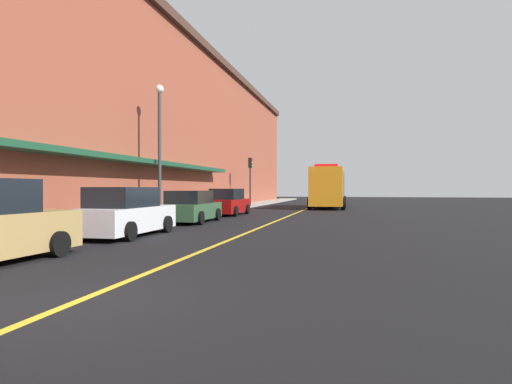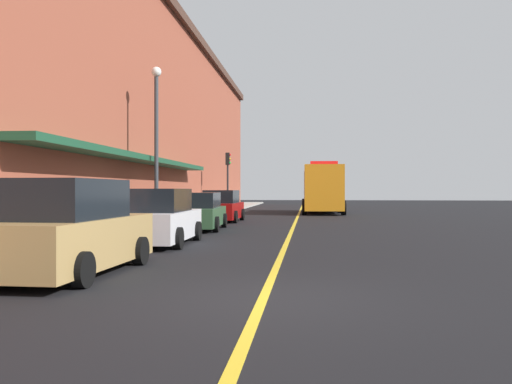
{
  "view_description": "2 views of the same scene",
  "coord_description": "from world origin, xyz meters",
  "px_view_note": "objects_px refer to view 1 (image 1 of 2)",
  "views": [
    {
      "loc": [
        4.08,
        -5.65,
        1.7
      ],
      "look_at": [
        -2.32,
        21.37,
        1.46
      ],
      "focal_mm": 30.01,
      "sensor_mm": 36.0,
      "label": 1
    },
    {
      "loc": [
        0.72,
        -8.63,
        1.71
      ],
      "look_at": [
        -2.85,
        28.19,
        1.55
      ],
      "focal_mm": 38.52,
      "sensor_mm": 36.0,
      "label": 2
    }
  ],
  "objects_px": {
    "traffic_light_near": "(250,172)",
    "utility_truck": "(328,188)",
    "parked_car_1": "(125,213)",
    "parked_car_2": "(191,207)",
    "parking_meter_1": "(102,205)",
    "parked_car_3": "(228,203)",
    "street_lamp_left": "(160,136)"
  },
  "relations": [
    {
      "from": "parking_meter_1",
      "to": "street_lamp_left",
      "type": "height_order",
      "value": "street_lamp_left"
    },
    {
      "from": "parked_car_1",
      "to": "utility_truck",
      "type": "bearing_deg",
      "value": -14.18
    },
    {
      "from": "street_lamp_left",
      "to": "parked_car_3",
      "type": "bearing_deg",
      "value": 69.29
    },
    {
      "from": "parked_car_2",
      "to": "parked_car_3",
      "type": "height_order",
      "value": "parked_car_3"
    },
    {
      "from": "parked_car_2",
      "to": "utility_truck",
      "type": "xyz_separation_m",
      "value": [
        5.66,
        17.07,
        0.97
      ]
    },
    {
      "from": "traffic_light_near",
      "to": "utility_truck",
      "type": "bearing_deg",
      "value": -2.44
    },
    {
      "from": "utility_truck",
      "to": "traffic_light_near",
      "type": "distance_m",
      "value": 7.11
    },
    {
      "from": "parked_car_1",
      "to": "parked_car_2",
      "type": "bearing_deg",
      "value": -0.15
    },
    {
      "from": "parked_car_3",
      "to": "utility_truck",
      "type": "relative_size",
      "value": 0.5
    },
    {
      "from": "parked_car_1",
      "to": "parking_meter_1",
      "type": "height_order",
      "value": "parked_car_1"
    },
    {
      "from": "utility_truck",
      "to": "parking_meter_1",
      "type": "height_order",
      "value": "utility_truck"
    },
    {
      "from": "parked_car_3",
      "to": "street_lamp_left",
      "type": "relative_size",
      "value": 0.62
    },
    {
      "from": "traffic_light_near",
      "to": "parking_meter_1",
      "type": "bearing_deg",
      "value": -90.15
    },
    {
      "from": "parking_meter_1",
      "to": "street_lamp_left",
      "type": "distance_m",
      "value": 6.98
    },
    {
      "from": "parked_car_2",
      "to": "utility_truck",
      "type": "relative_size",
      "value": 0.54
    },
    {
      "from": "parking_meter_1",
      "to": "parked_car_1",
      "type": "bearing_deg",
      "value": -27.5
    },
    {
      "from": "traffic_light_near",
      "to": "parked_car_3",
      "type": "bearing_deg",
      "value": -83.05
    },
    {
      "from": "parked_car_3",
      "to": "parking_meter_1",
      "type": "relative_size",
      "value": 3.25
    },
    {
      "from": "utility_truck",
      "to": "parking_meter_1",
      "type": "distance_m",
      "value": 23.67
    },
    {
      "from": "utility_truck",
      "to": "street_lamp_left",
      "type": "bearing_deg",
      "value": -25.55
    },
    {
      "from": "parked_car_3",
      "to": "traffic_light_near",
      "type": "relative_size",
      "value": 1.0
    },
    {
      "from": "utility_truck",
      "to": "street_lamp_left",
      "type": "height_order",
      "value": "street_lamp_left"
    },
    {
      "from": "parked_car_1",
      "to": "parking_meter_1",
      "type": "relative_size",
      "value": 3.43
    },
    {
      "from": "parked_car_1",
      "to": "traffic_light_near",
      "type": "xyz_separation_m",
      "value": [
        -1.36,
        23.63,
        2.34
      ]
    },
    {
      "from": "parked_car_1",
      "to": "street_lamp_left",
      "type": "height_order",
      "value": "street_lamp_left"
    },
    {
      "from": "parked_car_2",
      "to": "parked_car_3",
      "type": "distance_m",
      "value": 5.99
    },
    {
      "from": "parking_meter_1",
      "to": "utility_truck",
      "type": "bearing_deg",
      "value": 72.75
    },
    {
      "from": "parked_car_1",
      "to": "parked_car_3",
      "type": "distance_m",
      "value": 12.26
    },
    {
      "from": "parked_car_1",
      "to": "parking_meter_1",
      "type": "distance_m",
      "value": 1.62
    },
    {
      "from": "street_lamp_left",
      "to": "parking_meter_1",
      "type": "bearing_deg",
      "value": -84.38
    },
    {
      "from": "utility_truck",
      "to": "parking_meter_1",
      "type": "bearing_deg",
      "value": -18.02
    },
    {
      "from": "parked_car_3",
      "to": "parking_meter_1",
      "type": "xyz_separation_m",
      "value": [
        -1.45,
        -11.52,
        0.27
      ]
    }
  ]
}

